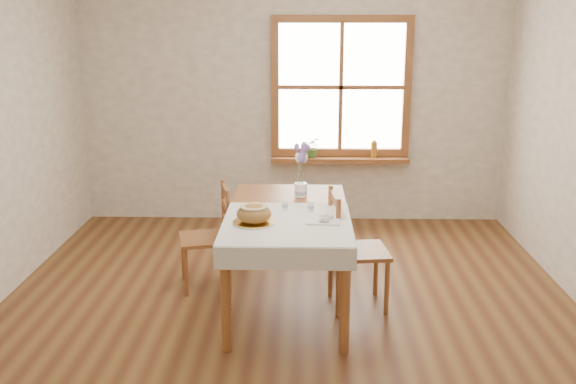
% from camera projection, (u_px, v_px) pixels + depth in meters
% --- Properties ---
extents(ground, '(5.00, 5.00, 0.00)m').
position_uv_depth(ground, '(287.00, 321.00, 4.71)').
color(ground, brown).
rests_on(ground, ground).
extents(room_walls, '(4.60, 5.10, 2.65)m').
position_uv_depth(room_walls, '(287.00, 87.00, 4.27)').
color(room_walls, white).
rests_on(room_walls, ground).
extents(window, '(1.46, 0.08, 1.46)m').
position_uv_depth(window, '(341.00, 87.00, 6.70)').
color(window, '#995C2F').
rests_on(window, ground).
extents(window_sill, '(1.46, 0.20, 0.05)m').
position_uv_depth(window_sill, '(340.00, 160.00, 6.84)').
color(window_sill, '#995C2F').
rests_on(window_sill, ground).
extents(dining_table, '(0.90, 1.60, 0.75)m').
position_uv_depth(dining_table, '(288.00, 222.00, 4.83)').
color(dining_table, '#995C2F').
rests_on(dining_table, ground).
extents(table_linen, '(0.91, 0.99, 0.01)m').
position_uv_depth(table_linen, '(287.00, 223.00, 4.51)').
color(table_linen, silver).
rests_on(table_linen, dining_table).
extents(chair_left, '(0.50, 0.49, 0.86)m').
position_uv_depth(chair_left, '(205.00, 237.00, 5.22)').
color(chair_left, '#995C2F').
rests_on(chair_left, ground).
extents(chair_right, '(0.49, 0.48, 0.91)m').
position_uv_depth(chair_right, '(359.00, 249.00, 4.85)').
color(chair_right, '#995C2F').
rests_on(chair_right, ground).
extents(bread_plate, '(0.37, 0.37, 0.02)m').
position_uv_depth(bread_plate, '(254.00, 222.00, 4.49)').
color(bread_plate, white).
rests_on(bread_plate, table_linen).
extents(bread_loaf, '(0.25, 0.25, 0.13)m').
position_uv_depth(bread_loaf, '(254.00, 212.00, 4.47)').
color(bread_loaf, olive).
rests_on(bread_loaf, bread_plate).
extents(egg_napkin, '(0.25, 0.22, 0.01)m').
position_uv_depth(egg_napkin, '(323.00, 220.00, 4.54)').
color(egg_napkin, silver).
rests_on(egg_napkin, table_linen).
extents(eggs, '(0.20, 0.18, 0.04)m').
position_uv_depth(eggs, '(323.00, 217.00, 4.53)').
color(eggs, silver).
rests_on(eggs, egg_napkin).
extents(salt_shaker, '(0.05, 0.05, 0.08)m').
position_uv_depth(salt_shaker, '(285.00, 205.00, 4.79)').
color(salt_shaker, white).
rests_on(salt_shaker, table_linen).
extents(pepper_shaker, '(0.05, 0.05, 0.08)m').
position_uv_depth(pepper_shaker, '(311.00, 206.00, 4.76)').
color(pepper_shaker, white).
rests_on(pepper_shaker, table_linen).
extents(flower_vase, '(0.11, 0.11, 0.11)m').
position_uv_depth(flower_vase, '(301.00, 191.00, 5.16)').
color(flower_vase, white).
rests_on(flower_vase, dining_table).
extents(lavender_bouquet, '(0.18, 0.18, 0.33)m').
position_uv_depth(lavender_bouquet, '(301.00, 164.00, 5.10)').
color(lavender_bouquet, '#7A5CA3').
rests_on(lavender_bouquet, flower_vase).
extents(potted_plant, '(0.25, 0.26, 0.17)m').
position_uv_depth(potted_plant, '(312.00, 149.00, 6.81)').
color(potted_plant, '#457D32').
rests_on(potted_plant, window_sill).
extents(amber_bottle, '(0.08, 0.08, 0.19)m').
position_uv_depth(amber_bottle, '(374.00, 149.00, 6.80)').
color(amber_bottle, '#AA711F').
rests_on(amber_bottle, window_sill).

